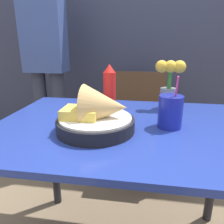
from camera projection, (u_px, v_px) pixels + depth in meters
wall_window at (141, 12)px, 1.94m from camera, size 7.00×0.06×2.60m
dining_table at (125, 147)px, 0.94m from camera, size 1.10×0.77×0.73m
chair_far_window at (139, 115)px, 1.74m from camera, size 0.40×0.40×0.83m
food_basket at (99, 116)px, 0.82m from camera, size 0.30×0.30×0.18m
ketchup_bottle at (109, 88)px, 1.06m from camera, size 0.06×0.06×0.23m
drink_cup at (170, 113)px, 0.86m from camera, size 0.09×0.09×0.21m
flower_vase at (169, 83)px, 1.08m from camera, size 0.15×0.08×0.24m
person_standing at (45, 51)px, 1.70m from camera, size 0.32×0.19×1.70m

